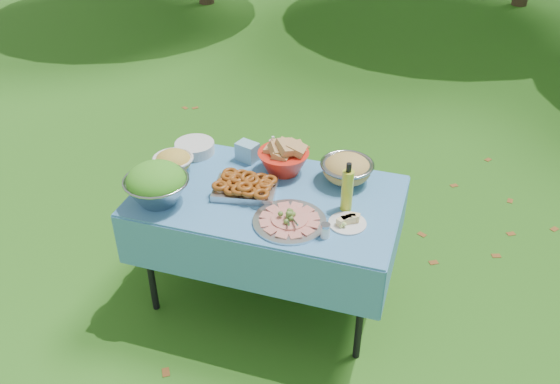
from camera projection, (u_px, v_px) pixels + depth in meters
The scene contains 14 objects.
ground at pixel (269, 294), 3.72m from camera, with size 80.00×80.00×0.00m, color #17370A.
picnic_table at pixel (268, 247), 3.51m from camera, with size 1.46×0.86×0.76m, color #7AC0EA.
salad_bowl at pixel (156, 184), 3.17m from camera, with size 0.35×0.35×0.23m, color #959A9E, non-canonical shape.
pasta_bowl_white at pixel (173, 161), 3.46m from camera, with size 0.23×0.23×0.13m, color silver, non-canonical shape.
plate_stack at pixel (195, 148), 3.65m from camera, with size 0.24×0.24×0.07m, color silver.
wipes_box at pixel (247, 152), 3.57m from camera, with size 0.12×0.09×0.11m, color #79B0CB.
sanitizer_bottle at pixel (273, 147), 3.58m from camera, with size 0.05×0.05×0.14m, color #CD828F.
bread_bowl at pixel (283, 157), 3.43m from camera, with size 0.30×0.30×0.20m, color red, non-canonical shape.
pasta_bowl_steel at pixel (347, 169), 3.36m from camera, with size 0.30×0.30×0.16m, color #959A9E, non-canonical shape.
fried_tray at pixel (245, 186), 3.28m from camera, with size 0.34×0.24×0.08m, color #B3B2B7.
charcuterie_platter at pixel (290, 216), 3.05m from camera, with size 0.39×0.39×0.09m, color silver.
oil_bottle at pixel (347, 187), 3.10m from camera, with size 0.06×0.06×0.28m, color #B1BE27.
cheese_plate at pixel (348, 220), 3.05m from camera, with size 0.20×0.20×0.05m, color silver.
shaker at pixel (325, 231), 2.96m from camera, with size 0.05×0.05×0.08m, color white.
Camera 1 is at (0.88, -2.56, 2.63)m, focal length 38.00 mm.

